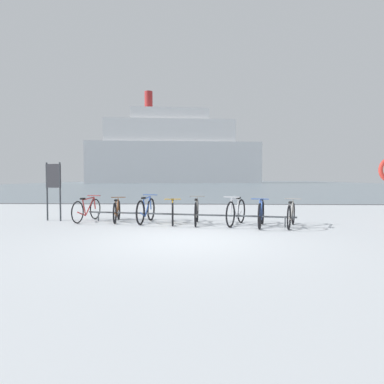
# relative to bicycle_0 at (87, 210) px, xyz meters

# --- Properties ---
(ground) EXTENTS (80.00, 132.00, 0.08)m
(ground) POSITION_rel_bicycle_0_xyz_m (3.29, 50.79, -0.40)
(ground) COLOR silver
(bike_rack) EXTENTS (6.19, 1.31, 0.31)m
(bike_rack) POSITION_rel_bicycle_0_xyz_m (3.13, -0.52, -0.09)
(bike_rack) COLOR #4C5156
(bike_rack) RESTS_ON ground
(bicycle_0) EXTENTS (0.48, 1.71, 0.79)m
(bicycle_0) POSITION_rel_bicycle_0_xyz_m (0.00, 0.00, 0.00)
(bicycle_0) COLOR black
(bicycle_0) RESTS_ON ground
(bicycle_1) EXTENTS (0.46, 1.64, 0.75)m
(bicycle_1) POSITION_rel_bicycle_0_xyz_m (0.97, -0.10, -0.02)
(bicycle_1) COLOR black
(bicycle_1) RESTS_ON ground
(bicycle_2) EXTENTS (0.46, 1.74, 0.84)m
(bicycle_2) POSITION_rel_bicycle_0_xyz_m (1.92, -0.30, 0.02)
(bicycle_2) COLOR black
(bicycle_2) RESTS_ON ground
(bicycle_3) EXTENTS (0.46, 1.74, 0.77)m
(bicycle_3) POSITION_rel_bicycle_0_xyz_m (2.74, -0.42, -0.01)
(bicycle_3) COLOR black
(bicycle_3) RESTS_ON ground
(bicycle_4) EXTENTS (0.46, 1.73, 0.81)m
(bicycle_4) POSITION_rel_bicycle_0_xyz_m (3.46, -0.62, 0.01)
(bicycle_4) COLOR black
(bicycle_4) RESTS_ON ground
(bicycle_5) EXTENTS (0.74, 1.60, 0.84)m
(bicycle_5) POSITION_rel_bicycle_0_xyz_m (4.60, -0.72, 0.02)
(bicycle_5) COLOR black
(bicycle_5) RESTS_ON ground
(bicycle_6) EXTENTS (0.56, 1.72, 0.81)m
(bicycle_6) POSITION_rel_bicycle_0_xyz_m (5.26, -1.02, 0.01)
(bicycle_6) COLOR black
(bicycle_6) RESTS_ON ground
(bicycle_7) EXTENTS (0.69, 1.64, 0.77)m
(bicycle_7) POSITION_rel_bicycle_0_xyz_m (6.09, -1.03, -0.01)
(bicycle_7) COLOR black
(bicycle_7) RESTS_ON ground
(info_sign) EXTENTS (0.54, 0.18, 1.85)m
(info_sign) POSITION_rel_bicycle_0_xyz_m (-1.09, 0.07, 0.88)
(info_sign) COLOR #33383D
(info_sign) RESTS_ON ground
(ferry_ship) EXTENTS (42.29, 15.59, 22.31)m
(ferry_ship) POSITION_rel_bicycle_0_xyz_m (-4.29, 73.46, 7.13)
(ferry_ship) COLOR silver
(ferry_ship) RESTS_ON ground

